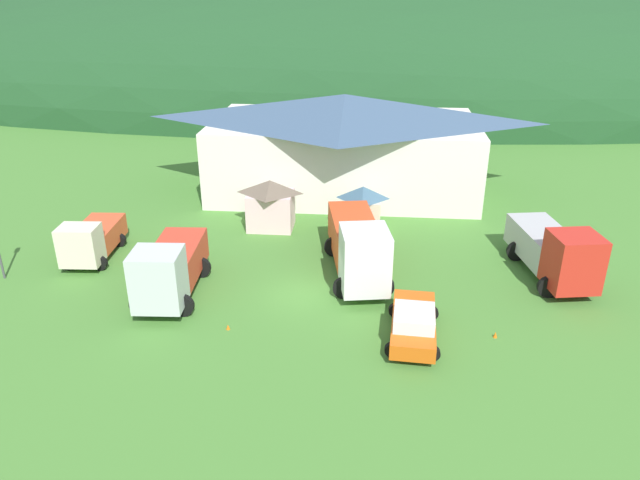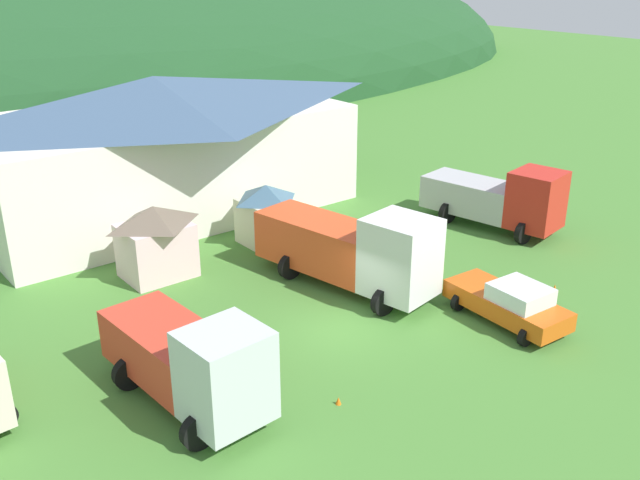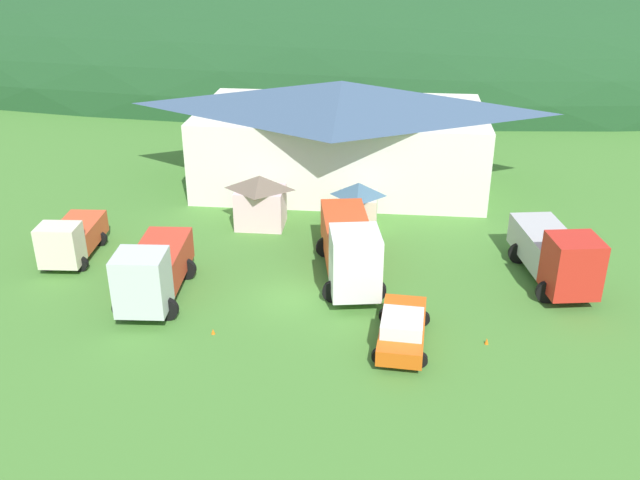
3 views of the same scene
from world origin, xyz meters
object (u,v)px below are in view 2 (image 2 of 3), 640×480
at_px(tow_truck_silver, 192,360).
at_px(traffic_cone_mid_row, 554,291).
at_px(depot_building, 158,143).
at_px(play_shed_pink, 156,241).
at_px(traffic_cone_near_pickup, 338,404).
at_px(play_shed_cream, 267,213).
at_px(service_pickup_orange, 509,302).
at_px(crane_truck_red, 500,198).
at_px(heavy_rig_white, 353,249).

height_order(tow_truck_silver, traffic_cone_mid_row, tow_truck_silver).
xyz_separation_m(depot_building, play_shed_pink, (-4.19, -7.66, -2.03)).
xyz_separation_m(tow_truck_silver, traffic_cone_near_pickup, (3.47, -2.68, -1.61)).
height_order(play_shed_cream, traffic_cone_near_pickup, play_shed_cream).
bearing_deg(service_pickup_orange, traffic_cone_mid_row, 100.55).
relative_size(tow_truck_silver, service_pickup_orange, 1.36).
bearing_deg(play_shed_cream, depot_building, 101.90).
bearing_deg(play_shed_pink, traffic_cone_mid_row, -43.90).
distance_m(crane_truck_red, service_pickup_orange, 9.96).
bearing_deg(depot_building, crane_truck_red, -48.47).
bearing_deg(service_pickup_orange, tow_truck_silver, -99.02).
xyz_separation_m(tow_truck_silver, traffic_cone_mid_row, (15.46, -2.26, -1.61)).
bearing_deg(heavy_rig_white, depot_building, 176.33).
xyz_separation_m(play_shed_cream, play_shed_pink, (-5.77, -0.14, 0.14)).
distance_m(play_shed_cream, play_shed_pink, 5.77).
distance_m(tow_truck_silver, traffic_cone_near_pickup, 4.67).
relative_size(tow_truck_silver, crane_truck_red, 0.92).
height_order(play_shed_pink, heavy_rig_white, heavy_rig_white).
relative_size(depot_building, service_pickup_orange, 4.13).
relative_size(crane_truck_red, service_pickup_orange, 1.48).
xyz_separation_m(heavy_rig_white, traffic_cone_near_pickup, (-5.67, -5.80, -1.79)).
relative_size(play_shed_pink, tow_truck_silver, 0.47).
relative_size(depot_building, traffic_cone_mid_row, 35.32).
relative_size(play_shed_pink, traffic_cone_mid_row, 5.51).
bearing_deg(traffic_cone_near_pickup, heavy_rig_white, 45.64).
xyz_separation_m(play_shed_pink, tow_truck_silver, (-3.47, -9.28, -0.02)).
bearing_deg(heavy_rig_white, crane_truck_red, 83.46).
bearing_deg(depot_building, play_shed_pink, -118.64).
bearing_deg(play_shed_pink, heavy_rig_white, -47.36).
relative_size(depot_building, play_shed_cream, 7.01).
height_order(heavy_rig_white, crane_truck_red, heavy_rig_white).
bearing_deg(heavy_rig_white, play_shed_cream, 169.29).
bearing_deg(heavy_rig_white, service_pickup_orange, 14.69).
relative_size(play_shed_pink, crane_truck_red, 0.44).
relative_size(crane_truck_red, traffic_cone_near_pickup, 14.78).
bearing_deg(depot_building, play_shed_cream, -78.10).
bearing_deg(traffic_cone_mid_row, depot_building, 112.12).
height_order(play_shed_cream, tow_truck_silver, tow_truck_silver).
distance_m(tow_truck_silver, service_pickup_orange, 12.11).
relative_size(tow_truck_silver, traffic_cone_near_pickup, 13.61).
distance_m(service_pickup_orange, traffic_cone_near_pickup, 8.36).
height_order(depot_building, traffic_cone_near_pickup, depot_building).
bearing_deg(play_shed_cream, heavy_rig_white, -90.90).
height_order(depot_building, tow_truck_silver, depot_building).
distance_m(tow_truck_silver, crane_truck_red, 19.73).
bearing_deg(heavy_rig_white, play_shed_pink, -147.17).
distance_m(play_shed_pink, heavy_rig_white, 8.38).
distance_m(heavy_rig_white, traffic_cone_near_pickup, 8.30).
xyz_separation_m(play_shed_cream, crane_truck_red, (10.14, -5.71, 0.13)).
xyz_separation_m(play_shed_pink, crane_truck_red, (15.91, -5.58, -0.01)).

